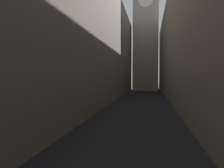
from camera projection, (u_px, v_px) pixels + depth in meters
name	position (u px, v px, depth m)	size (l,w,h in m)	color
ground_plane	(139.00, 107.00, 33.02)	(264.00, 264.00, 0.00)	black
building_block_left	(83.00, 38.00, 36.54)	(10.17, 108.00, 24.69)	gray
building_block_right	(215.00, 35.00, 32.22)	(13.22, 108.00, 23.81)	#756B5B
clock_tower	(146.00, 13.00, 72.80)	(9.89, 9.89, 54.93)	#9E9384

